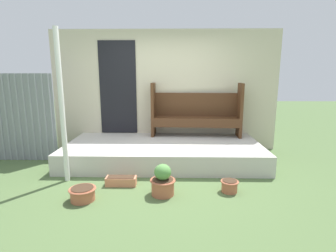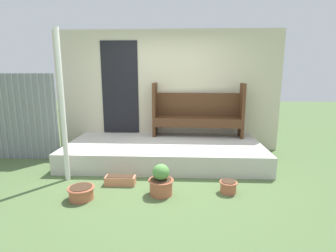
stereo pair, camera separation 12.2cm
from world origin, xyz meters
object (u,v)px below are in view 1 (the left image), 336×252
Objects in this scene: flower_pot_left at (83,193)px; planter_box_rect at (121,181)px; bench at (196,111)px; flower_pot_right at (229,185)px; support_post at (62,108)px; flower_pot_middle at (163,182)px.

planter_box_rect is (0.42, 0.49, -0.03)m from flower_pot_left.
flower_pot_right is at bearing -77.97° from bench.
support_post reaches higher than bench.
flower_pot_right reaches higher than planter_box_rect.
planter_box_rect is (-1.28, -1.80, -0.82)m from bench.
flower_pot_left is 0.79× the size of planter_box_rect.
flower_pot_right is at bearing 8.28° from flower_pot_left.
bench is (2.18, 1.63, -0.28)m from support_post.
bench is at bearing 53.31° from flower_pot_left.
bench is 2.96m from flower_pot_left.
support_post is at bearing 163.13° from flower_pot_middle.
flower_pot_right is 0.57× the size of planter_box_rect.
flower_pot_middle is 0.97m from flower_pot_right.
support_post is at bearing 171.77° from flower_pot_right.
flower_pot_right is at bearing -6.95° from planter_box_rect.
flower_pot_left is at bearing -130.71° from planter_box_rect.
support_post is 8.99× the size of flower_pot_right.
flower_pot_middle is (1.55, -0.47, -0.98)m from support_post.
flower_pot_left is 0.81× the size of flower_pot_middle.
flower_pot_left is (-1.70, -2.29, -0.79)m from bench.
flower_pot_middle is 0.97× the size of planter_box_rect.
planter_box_rect is at bearing 155.05° from flower_pot_middle.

